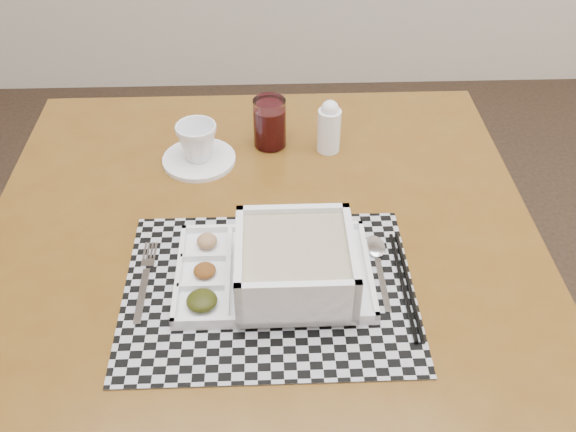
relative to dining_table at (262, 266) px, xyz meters
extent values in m
cube|color=#5D3711|center=(0.00, 0.00, 0.06)|extent=(1.00, 1.00, 0.04)
cylinder|color=#5D3711|center=(-0.45, 0.45, -0.32)|extent=(0.05, 0.05, 0.71)
cylinder|color=#5D3711|center=(0.45, 0.45, -0.32)|extent=(0.05, 0.05, 0.71)
cube|color=#5D3711|center=(0.00, 0.43, 0.00)|extent=(0.86, 0.03, 0.08)
cube|color=#5D3711|center=(-0.43, 0.00, 0.00)|extent=(0.03, 0.86, 0.08)
cube|color=#5D3711|center=(0.43, 0.00, 0.00)|extent=(0.03, 0.86, 0.08)
cube|color=#A8A7AF|center=(0.01, -0.13, 0.08)|extent=(0.47, 0.37, 0.00)
cube|color=white|center=(0.02, -0.11, 0.09)|extent=(0.32, 0.22, 0.01)
cube|color=white|center=(0.02, 0.00, 0.10)|extent=(0.32, 0.01, 0.01)
cube|color=white|center=(0.02, -0.21, 0.10)|extent=(0.32, 0.01, 0.01)
cube|color=white|center=(-0.13, -0.11, 0.10)|extent=(0.01, 0.22, 0.01)
cube|color=white|center=(0.18, -0.11, 0.10)|extent=(0.01, 0.22, 0.01)
cube|color=white|center=(-0.05, -0.11, 0.10)|extent=(0.01, 0.20, 0.01)
cube|color=white|center=(-0.10, -0.14, 0.10)|extent=(0.08, 0.01, 0.01)
cube|color=white|center=(-0.10, -0.07, 0.10)|extent=(0.08, 0.01, 0.01)
ellipsoid|color=black|center=(-0.09, -0.17, 0.10)|extent=(0.05, 0.05, 0.02)
ellipsoid|color=#512C0D|center=(-0.09, -0.11, 0.10)|extent=(0.04, 0.04, 0.02)
ellipsoid|color=#946B43|center=(-0.09, -0.04, 0.10)|extent=(0.04, 0.04, 0.02)
cube|color=white|center=(0.06, -0.13, 0.10)|extent=(0.19, 0.19, 0.01)
cube|color=white|center=(0.05, -0.04, 0.13)|extent=(0.19, 0.01, 0.09)
cube|color=white|center=(0.06, -0.22, 0.13)|extent=(0.19, 0.01, 0.09)
cube|color=white|center=(-0.03, -0.13, 0.13)|extent=(0.01, 0.19, 0.09)
cube|color=white|center=(0.14, -0.13, 0.13)|extent=(0.01, 0.19, 0.09)
cube|color=tan|center=(0.06, -0.13, 0.13)|extent=(0.16, 0.16, 0.08)
cube|color=silver|center=(-0.19, -0.14, 0.08)|extent=(0.01, 0.12, 0.00)
cube|color=silver|center=(-0.19, -0.07, 0.08)|extent=(0.02, 0.02, 0.00)
cube|color=silver|center=(-0.20, -0.04, 0.08)|extent=(0.00, 0.04, 0.00)
cube|color=silver|center=(-0.20, -0.04, 0.08)|extent=(0.00, 0.04, 0.00)
cube|color=silver|center=(-0.19, -0.04, 0.08)|extent=(0.00, 0.04, 0.00)
cube|color=silver|center=(-0.18, -0.04, 0.08)|extent=(0.00, 0.04, 0.00)
cube|color=silver|center=(0.20, -0.13, 0.08)|extent=(0.01, 0.12, 0.00)
ellipsoid|color=silver|center=(0.20, -0.04, 0.08)|extent=(0.04, 0.06, 0.01)
cylinder|color=black|center=(0.23, -0.14, 0.08)|extent=(0.01, 0.24, 0.01)
cylinder|color=black|center=(0.24, -0.14, 0.08)|extent=(0.01, 0.24, 0.01)
cylinder|color=white|center=(-0.13, 0.23, 0.08)|extent=(0.15, 0.15, 0.01)
imported|color=white|center=(-0.13, 0.23, 0.13)|extent=(0.10, 0.10, 0.08)
cylinder|color=white|center=(0.02, 0.29, 0.13)|extent=(0.07, 0.07, 0.11)
cylinder|color=#3D040A|center=(0.02, 0.29, 0.12)|extent=(0.06, 0.06, 0.09)
cylinder|color=white|center=(0.14, 0.27, 0.12)|extent=(0.05, 0.05, 0.09)
sphere|color=white|center=(0.14, 0.27, 0.18)|extent=(0.04, 0.04, 0.04)
camera|label=1|loc=(0.02, -0.85, 0.85)|focal=40.00mm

